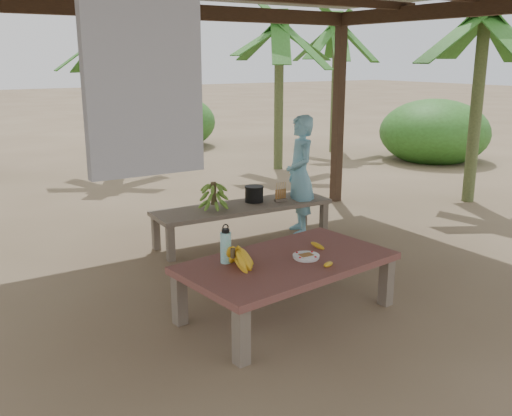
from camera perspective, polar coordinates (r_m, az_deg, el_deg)
ground at (r=5.64m, az=1.23°, el=-7.74°), size 80.00×80.00×0.00m
work_table at (r=4.89m, az=3.13°, el=-5.88°), size 1.90×1.20×0.50m
bench at (r=6.85m, az=-1.27°, el=-0.15°), size 2.23×0.71×0.45m
ripe_banana_bunch at (r=4.62m, az=-2.32°, el=-4.99°), size 0.32×0.28×0.19m
plate at (r=4.89m, az=5.03°, el=-4.86°), size 0.23×0.23×0.04m
loose_banana_front at (r=4.72m, az=7.23°, el=-5.62°), size 0.15×0.12×0.04m
loose_banana_side at (r=5.17m, az=6.17°, el=-3.76°), size 0.09×0.17×0.04m
water_flask at (r=4.75m, az=-3.04°, el=-3.86°), size 0.09×0.09×0.34m
green_banana_stalk at (r=6.62m, az=-4.26°, el=1.30°), size 0.31×0.31×0.34m
cooking_pot at (r=6.97m, az=-0.19°, el=1.38°), size 0.22×0.22×0.19m
skewer_rack at (r=7.00m, az=2.48°, el=1.65°), size 0.18×0.09×0.24m
woman at (r=7.13m, az=4.43°, el=3.29°), size 0.53×0.64×1.49m
banana_plant_ne at (r=11.32m, az=2.35°, el=16.54°), size 1.80×1.80×3.00m
banana_plant_n at (r=11.18m, az=-13.75°, el=15.87°), size 1.80×1.80×2.94m
banana_plant_e at (r=9.24m, az=21.84°, el=16.19°), size 1.80×1.80×3.03m
banana_plant_far at (r=13.62m, az=8.09°, el=16.54°), size 1.80×1.80×3.10m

